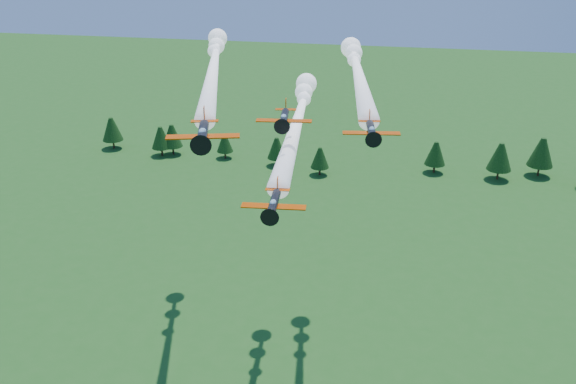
% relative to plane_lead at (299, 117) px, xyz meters
% --- Properties ---
extents(plane_lead, '(9.39, 55.47, 3.70)m').
position_rel_plane_lead_xyz_m(plane_lead, '(0.00, 0.00, 0.00)').
color(plane_lead, black).
rests_on(plane_lead, ground).
extents(plane_left, '(20.28, 61.50, 3.70)m').
position_rel_plane_lead_xyz_m(plane_left, '(-15.48, 8.34, 5.39)').
color(plane_left, black).
rests_on(plane_left, ground).
extents(plane_right, '(11.71, 52.81, 3.70)m').
position_rel_plane_lead_xyz_m(plane_right, '(7.96, 8.58, 5.51)').
color(plane_right, black).
rests_on(plane_right, ground).
extents(plane_slot, '(7.24, 7.86, 2.53)m').
position_rel_plane_lead_xyz_m(plane_slot, '(0.51, -14.45, 4.38)').
color(plane_slot, black).
rests_on(plane_slot, ground).
extents(treeline, '(152.24, 17.21, 11.63)m').
position_rel_plane_lead_xyz_m(treeline, '(3.86, 89.24, -36.97)').
color(treeline, '#382314').
rests_on(treeline, ground).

